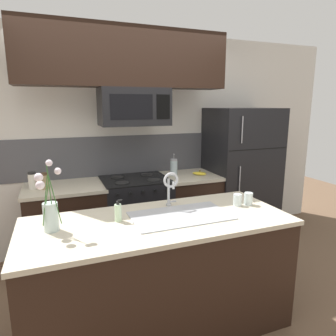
{
  "coord_description": "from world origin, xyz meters",
  "views": [
    {
      "loc": [
        -0.85,
        -2.37,
        1.76
      ],
      "look_at": [
        0.17,
        0.27,
        1.16
      ],
      "focal_mm": 32.0,
      "sensor_mm": 36.0,
      "label": 1
    }
  ],
  "objects_px": {
    "refrigerator": "(240,174)",
    "dish_soap_bottle": "(118,212)",
    "microwave": "(134,107)",
    "sink_faucet": "(170,185)",
    "flower_vase": "(50,212)",
    "french_press": "(174,167)",
    "spare_glass": "(248,199)",
    "banana_bunch": "(200,173)",
    "storage_jar_medium": "(44,181)",
    "storage_jar_tall": "(32,181)",
    "drinking_glass": "(237,200)",
    "stove_range": "(136,216)"
  },
  "relations": [
    {
      "from": "french_press",
      "to": "spare_glass",
      "type": "height_order",
      "value": "french_press"
    },
    {
      "from": "spare_glass",
      "to": "banana_bunch",
      "type": "bearing_deg",
      "value": 84.15
    },
    {
      "from": "storage_jar_tall",
      "to": "storage_jar_medium",
      "type": "distance_m",
      "value": 0.11
    },
    {
      "from": "banana_bunch",
      "to": "refrigerator",
      "type": "bearing_deg",
      "value": 7.14
    },
    {
      "from": "stove_range",
      "to": "flower_vase",
      "type": "height_order",
      "value": "flower_vase"
    },
    {
      "from": "banana_bunch",
      "to": "dish_soap_bottle",
      "type": "xyz_separation_m",
      "value": [
        -1.24,
        -1.12,
        0.05
      ]
    },
    {
      "from": "storage_jar_medium",
      "to": "spare_glass",
      "type": "xyz_separation_m",
      "value": [
        1.65,
        -1.18,
        -0.03
      ]
    },
    {
      "from": "microwave",
      "to": "french_press",
      "type": "bearing_deg",
      "value": 9.09
    },
    {
      "from": "stove_range",
      "to": "banana_bunch",
      "type": "relative_size",
      "value": 4.88
    },
    {
      "from": "storage_jar_tall",
      "to": "dish_soap_bottle",
      "type": "height_order",
      "value": "storage_jar_tall"
    },
    {
      "from": "stove_range",
      "to": "dish_soap_bottle",
      "type": "distance_m",
      "value": 1.36
    },
    {
      "from": "refrigerator",
      "to": "storage_jar_tall",
      "type": "relative_size",
      "value": 9.74
    },
    {
      "from": "storage_jar_medium",
      "to": "spare_glass",
      "type": "distance_m",
      "value": 2.03
    },
    {
      "from": "sink_faucet",
      "to": "storage_jar_medium",
      "type": "bearing_deg",
      "value": 135.11
    },
    {
      "from": "banana_bunch",
      "to": "french_press",
      "type": "distance_m",
      "value": 0.33
    },
    {
      "from": "refrigerator",
      "to": "drinking_glass",
      "type": "bearing_deg",
      "value": -125.15
    },
    {
      "from": "dish_soap_bottle",
      "to": "spare_glass",
      "type": "relative_size",
      "value": 1.53
    },
    {
      "from": "dish_soap_bottle",
      "to": "microwave",
      "type": "bearing_deg",
      "value": 69.15
    },
    {
      "from": "storage_jar_tall",
      "to": "drinking_glass",
      "type": "bearing_deg",
      "value": -35.6
    },
    {
      "from": "banana_bunch",
      "to": "microwave",
      "type": "bearing_deg",
      "value": 177.22
    },
    {
      "from": "microwave",
      "to": "dish_soap_bottle",
      "type": "distance_m",
      "value": 1.45
    },
    {
      "from": "banana_bunch",
      "to": "storage_jar_medium",
      "type": "bearing_deg",
      "value": 179.16
    },
    {
      "from": "flower_vase",
      "to": "storage_jar_medium",
      "type": "bearing_deg",
      "value": 93.12
    },
    {
      "from": "stove_range",
      "to": "storage_jar_medium",
      "type": "xyz_separation_m",
      "value": [
        -0.97,
        -0.03,
        0.53
      ]
    },
    {
      "from": "dish_soap_bottle",
      "to": "flower_vase",
      "type": "distance_m",
      "value": 0.47
    },
    {
      "from": "storage_jar_medium",
      "to": "stove_range",
      "type": "bearing_deg",
      "value": 2.0
    },
    {
      "from": "storage_jar_tall",
      "to": "dish_soap_bottle",
      "type": "relative_size",
      "value": 1.07
    },
    {
      "from": "storage_jar_tall",
      "to": "dish_soap_bottle",
      "type": "distance_m",
      "value": 1.34
    },
    {
      "from": "refrigerator",
      "to": "flower_vase",
      "type": "bearing_deg",
      "value": -152.63
    },
    {
      "from": "french_press",
      "to": "microwave",
      "type": "bearing_deg",
      "value": -170.91
    },
    {
      "from": "sink_faucet",
      "to": "storage_jar_tall",
      "type": "bearing_deg",
      "value": 137.2
    },
    {
      "from": "storage_jar_tall",
      "to": "sink_faucet",
      "type": "distance_m",
      "value": 1.52
    },
    {
      "from": "stove_range",
      "to": "storage_jar_medium",
      "type": "distance_m",
      "value": 1.11
    },
    {
      "from": "storage_jar_tall",
      "to": "french_press",
      "type": "distance_m",
      "value": 1.59
    },
    {
      "from": "storage_jar_tall",
      "to": "storage_jar_medium",
      "type": "relative_size",
      "value": 1.08
    },
    {
      "from": "french_press",
      "to": "spare_glass",
      "type": "distance_m",
      "value": 1.28
    },
    {
      "from": "drinking_glass",
      "to": "storage_jar_tall",
      "type": "bearing_deg",
      "value": 144.4
    },
    {
      "from": "stove_range",
      "to": "drinking_glass",
      "type": "bearing_deg",
      "value": -63.89
    },
    {
      "from": "banana_bunch",
      "to": "french_press",
      "type": "relative_size",
      "value": 0.71
    },
    {
      "from": "banana_bunch",
      "to": "spare_glass",
      "type": "bearing_deg",
      "value": -95.85
    },
    {
      "from": "spare_glass",
      "to": "flower_vase",
      "type": "xyz_separation_m",
      "value": [
        -1.59,
        0.02,
        0.09
      ]
    },
    {
      "from": "microwave",
      "to": "storage_jar_tall",
      "type": "bearing_deg",
      "value": 179.0
    },
    {
      "from": "sink_faucet",
      "to": "flower_vase",
      "type": "distance_m",
      "value": 0.95
    },
    {
      "from": "microwave",
      "to": "sink_faucet",
      "type": "distance_m",
      "value": 1.19
    },
    {
      "from": "refrigerator",
      "to": "dish_soap_bottle",
      "type": "bearing_deg",
      "value": -147.49
    },
    {
      "from": "refrigerator",
      "to": "spare_glass",
      "type": "relative_size",
      "value": 15.96
    },
    {
      "from": "stove_range",
      "to": "storage_jar_medium",
      "type": "relative_size",
      "value": 5.69
    },
    {
      "from": "spare_glass",
      "to": "flower_vase",
      "type": "height_order",
      "value": "flower_vase"
    },
    {
      "from": "french_press",
      "to": "sink_faucet",
      "type": "bearing_deg",
      "value": -113.46
    },
    {
      "from": "storage_jar_medium",
      "to": "french_press",
      "type": "height_order",
      "value": "french_press"
    }
  ]
}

